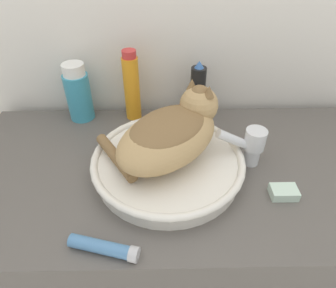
# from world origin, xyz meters

# --- Properties ---
(wall_back) EXTENTS (8.00, 0.05, 2.40)m
(wall_back) POSITION_xyz_m (0.00, 0.65, 1.20)
(wall_back) COLOR silver
(wall_back) RESTS_ON ground_plane
(vanity_counter) EXTENTS (1.27, 0.59, 0.89)m
(vanity_counter) POSITION_xyz_m (0.00, 0.30, 0.45)
(vanity_counter) COLOR #56514C
(vanity_counter) RESTS_ON ground_plane
(sink_basin) EXTENTS (0.40, 0.40, 0.05)m
(sink_basin) POSITION_xyz_m (-0.06, 0.28, 0.92)
(sink_basin) COLOR white
(sink_basin) RESTS_ON vanity_counter
(cat) EXTENTS (0.36, 0.34, 0.16)m
(cat) POSITION_xyz_m (-0.05, 0.29, 1.02)
(cat) COLOR tan
(cat) RESTS_ON sink_basin
(faucet) EXTENTS (0.14, 0.06, 0.12)m
(faucet) POSITION_xyz_m (0.16, 0.31, 0.96)
(faucet) COLOR silver
(faucet) RESTS_ON vanity_counter
(mouthwash_bottle) EXTENTS (0.08, 0.08, 0.19)m
(mouthwash_bottle) POSITION_xyz_m (-0.35, 0.55, 0.98)
(mouthwash_bottle) COLOR teal
(mouthwash_bottle) RESTS_ON vanity_counter
(hairspray_can_black) EXTENTS (0.05, 0.05, 0.20)m
(hairspray_can_black) POSITION_xyz_m (0.04, 0.55, 0.98)
(hairspray_can_black) COLOR black
(hairspray_can_black) RESTS_ON vanity_counter
(shampoo_bottle_tall) EXTENTS (0.05, 0.05, 0.23)m
(shampoo_bottle_tall) POSITION_xyz_m (-0.17, 0.55, 1.00)
(shampoo_bottle_tall) COLOR orange
(shampoo_bottle_tall) RESTS_ON vanity_counter
(cream_tube) EXTENTS (0.15, 0.07, 0.03)m
(cream_tube) POSITION_xyz_m (-0.20, 0.04, 0.91)
(cream_tube) COLOR #4C7FB2
(cream_tube) RESTS_ON vanity_counter
(soap_bar) EXTENTS (0.06, 0.04, 0.02)m
(soap_bar) POSITION_xyz_m (0.22, 0.19, 0.90)
(soap_bar) COLOR silver
(soap_bar) RESTS_ON vanity_counter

